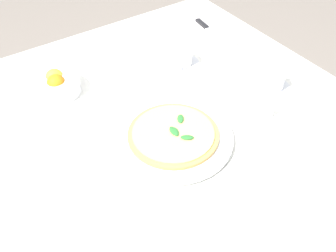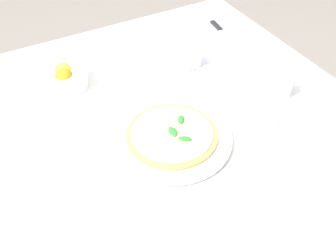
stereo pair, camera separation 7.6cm
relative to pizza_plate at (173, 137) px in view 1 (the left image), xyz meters
The scene contains 10 objects.
ground_plane 0.77m from the pizza_plate, 167.39° to the left, with size 8.00×8.00×0.00m, color slate.
dining_table 0.16m from the pizza_plate, 167.39° to the left, with size 1.20×1.20×0.76m.
pizza_plate is the anchor object (origin of this frame).
pizza 0.01m from the pizza_plate, 80.33° to the left, with size 0.25×0.25×0.02m.
coffee_cup_far_left 0.40m from the pizza_plate, 92.37° to the left, with size 0.13×0.13×0.07m.
coffee_cup_left_edge 0.37m from the pizza_plate, 141.07° to the left, with size 0.13×0.13×0.06m.
napkin_folded 0.59m from the pizza_plate, 131.92° to the left, with size 0.24×0.17×0.02m.
dinner_knife 0.58m from the pizza_plate, 131.74° to the left, with size 0.20×0.04×0.01m.
citrus_bowl 0.43m from the pizza_plate, 155.00° to the right, with size 0.15×0.15×0.07m.
menu_card 0.27m from the pizza_plate, 79.01° to the left, with size 0.07×0.06×0.06m.
Camera 1 is at (0.70, -0.45, 1.53)m, focal length 41.45 mm.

